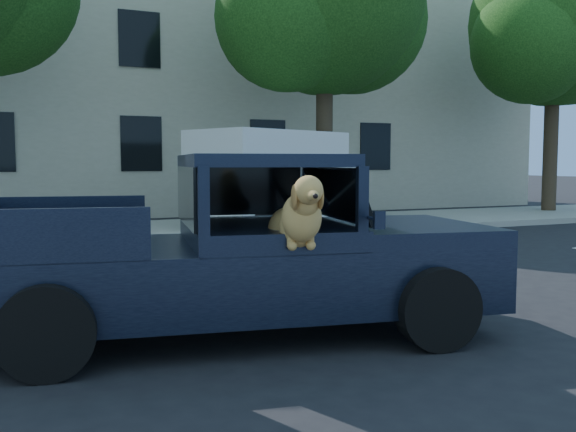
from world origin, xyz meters
TOP-DOWN VIEW (x-y plane):
  - ground at (0.00, 0.00)m, footprint 120.00×120.00m
  - far_sidewalk at (0.00, 9.20)m, footprint 60.00×4.00m
  - lane_stripes at (2.00, 3.40)m, footprint 21.60×0.14m
  - street_tree_mid at (5.03, 9.62)m, footprint 6.00×5.20m
  - street_tree_right at (13.03, 9.62)m, footprint 6.00×5.20m
  - building_main at (3.00, 16.50)m, footprint 26.00×6.00m
  - pickup_truck at (-0.86, 0.27)m, footprint 5.07×2.87m
  - mail_truck at (3.08, 8.25)m, footprint 4.72×3.52m

SIDE VIEW (x-z plane):
  - ground at x=0.00m, z-range 0.00..0.00m
  - lane_stripes at x=2.00m, z-range 0.00..0.01m
  - far_sidewalk at x=0.00m, z-range 0.00..0.15m
  - pickup_truck at x=-0.86m, z-range -0.28..1.44m
  - mail_truck at x=3.08m, z-range -0.15..2.21m
  - building_main at x=3.00m, z-range 0.00..9.00m
  - street_tree_mid at x=5.03m, z-range 1.41..10.01m
  - street_tree_right at x=13.03m, z-range 1.41..10.01m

